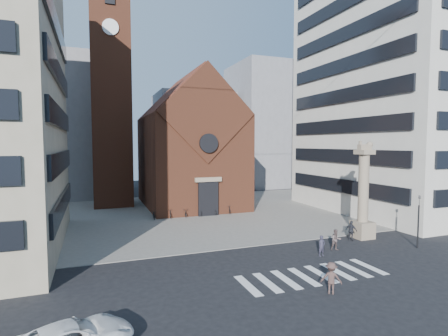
{
  "coord_description": "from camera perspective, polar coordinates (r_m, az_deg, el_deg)",
  "views": [
    {
      "loc": [
        -12.47,
        -21.45,
        8.45
      ],
      "look_at": [
        -1.38,
        8.0,
        6.25
      ],
      "focal_mm": 28.0,
      "sensor_mm": 36.0,
      "label": 1
    }
  ],
  "objects": [
    {
      "name": "pedestrian_3",
      "position": [
        21.45,
        17.12,
        -16.78
      ],
      "size": [
        1.33,
        1.23,
        1.8
      ],
      "primitive_type": "imported",
      "rotation": [
        0.0,
        0.0,
        2.49
      ],
      "color": "#46322F",
      "rests_on": "ground"
    },
    {
      "name": "scooter_3",
      "position": [
        41.19,
        -3.94,
        -7.03
      ],
      "size": [
        0.66,
        1.78,
        1.05
      ],
      "primitive_type": "imported",
      "rotation": [
        0.0,
        0.0,
        -0.1
      ],
      "color": "black",
      "rests_on": "piazza"
    },
    {
      "name": "zebra_crossing",
      "position": [
        24.11,
        14.24,
        -16.62
      ],
      "size": [
        10.2,
        3.2,
        0.01
      ],
      "primitive_type": null,
      "color": "white",
      "rests_on": "ground"
    },
    {
      "name": "lion_column",
      "position": [
        33.59,
        21.78,
        -4.83
      ],
      "size": [
        1.63,
        1.6,
        8.68
      ],
      "color": "gray",
      "rests_on": "ground"
    },
    {
      "name": "pedestrian_0",
      "position": [
        27.81,
        15.68,
        -12.14
      ],
      "size": [
        0.61,
        0.44,
        1.57
      ],
      "primitive_type": "imported",
      "rotation": [
        0.0,
        0.0,
        0.12
      ],
      "color": "#2B2939",
      "rests_on": "ground"
    },
    {
      "name": "scooter_1",
      "position": [
        40.33,
        -8.84,
        -7.3
      ],
      "size": [
        0.66,
        1.78,
        1.05
      ],
      "primitive_type": "imported",
      "rotation": [
        0.0,
        0.0,
        -0.1
      ],
      "color": "black",
      "rests_on": "piazza"
    },
    {
      "name": "scooter_0",
      "position": [
        40.03,
        -11.36,
        -7.5
      ],
      "size": [
        0.8,
        1.85,
        0.94
      ],
      "primitive_type": "imported",
      "rotation": [
        0.0,
        0.0,
        -0.1
      ],
      "color": "black",
      "rests_on": "piazza"
    },
    {
      "name": "building_right",
      "position": [
        50.06,
        27.16,
        12.24
      ],
      "size": [
        18.0,
        22.0,
        32.0
      ],
      "primitive_type": "cube",
      "color": "beige",
      "rests_on": "ground"
    },
    {
      "name": "ground",
      "position": [
        26.21,
        9.33,
        -14.85
      ],
      "size": [
        120.0,
        120.0,
        0.0
      ],
      "primitive_type": "plane",
      "color": "black",
      "rests_on": "ground"
    },
    {
      "name": "scooter_4",
      "position": [
        41.74,
        -1.58,
        -6.95
      ],
      "size": [
        0.8,
        1.85,
        0.94
      ],
      "primitive_type": "imported",
      "rotation": [
        0.0,
        0.0,
        -0.1
      ],
      "color": "black",
      "rests_on": "piazza"
    },
    {
      "name": "church",
      "position": [
        48.13,
        -5.64,
        3.43
      ],
      "size": [
        12.0,
        16.65,
        18.0
      ],
      "color": "brown",
      "rests_on": "ground"
    },
    {
      "name": "scooter_5",
      "position": [
        42.34,
        0.72,
        -6.72
      ],
      "size": [
        0.66,
        1.78,
        1.05
      ],
      "primitive_type": "imported",
      "rotation": [
        0.0,
        0.0,
        -0.1
      ],
      "color": "black",
      "rests_on": "piazza"
    },
    {
      "name": "traffic_light",
      "position": [
        32.48,
        29.15,
        -7.44
      ],
      "size": [
        0.13,
        0.16,
        4.3
      ],
      "color": "black",
      "rests_on": "ground"
    },
    {
      "name": "pedestrian_1",
      "position": [
        29.55,
        17.82,
        -11.11
      ],
      "size": [
        0.94,
        0.8,
        1.68
      ],
      "primitive_type": "imported",
      "rotation": [
        0.0,
        0.0,
        -0.22
      ],
      "color": "#5E4D4B",
      "rests_on": "ground"
    },
    {
      "name": "piazza",
      "position": [
        43.16,
        -3.47,
        -7.26
      ],
      "size": [
        46.0,
        30.0,
        0.05
      ],
      "primitive_type": "cube",
      "color": "gray",
      "rests_on": "ground"
    },
    {
      "name": "campanile",
      "position": [
        50.04,
        -18.01,
        12.18
      ],
      "size": [
        5.5,
        5.5,
        31.2
      ],
      "color": "brown",
      "rests_on": "ground"
    },
    {
      "name": "pedestrian_2",
      "position": [
        32.81,
        20.08,
        -9.6
      ],
      "size": [
        0.8,
        1.1,
        1.74
      ],
      "primitive_type": "imported",
      "rotation": [
        0.0,
        0.0,
        1.99
      ],
      "color": "#27292F",
      "rests_on": "ground"
    },
    {
      "name": "bg_block_right",
      "position": [
        72.29,
        7.91,
        6.78
      ],
      "size": [
        16.0,
        14.0,
        24.0
      ],
      "primitive_type": "cube",
      "color": "gray",
      "rests_on": "ground"
    },
    {
      "name": "bg_block_left",
      "position": [
        61.96,
        -27.77,
        5.9
      ],
      "size": [
        16.0,
        14.0,
        22.0
      ],
      "primitive_type": "cube",
      "color": "gray",
      "rests_on": "ground"
    },
    {
      "name": "scooter_2",
      "position": [
        40.74,
        -6.36,
        -7.24
      ],
      "size": [
        0.8,
        1.85,
        0.94
      ],
      "primitive_type": "imported",
      "rotation": [
        0.0,
        0.0,
        -0.1
      ],
      "color": "black",
      "rests_on": "piazza"
    },
    {
      "name": "bg_block_mid",
      "position": [
        68.97,
        -5.13,
        4.44
      ],
      "size": [
        14.0,
        12.0,
        18.0
      ],
      "primitive_type": "cube",
      "color": "gray",
      "rests_on": "ground"
    }
  ]
}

